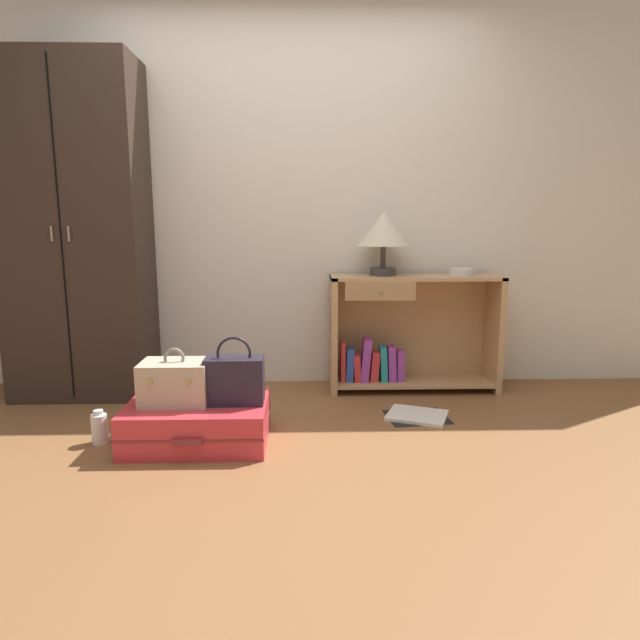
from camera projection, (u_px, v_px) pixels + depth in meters
The scene contains 11 objects.
ground_plane at pixel (283, 472), 2.48m from camera, with size 9.00×9.00×0.00m, color brown.
back_wall at pixel (289, 196), 3.72m from camera, with size 6.40×0.10×2.60m, color silver.
wardrobe at pixel (77, 233), 3.44m from camera, with size 0.86×0.47×2.11m.
bookshelf at pixel (406, 334), 3.68m from camera, with size 1.12×0.35×0.77m.
table_lamp at pixel (384, 231), 3.56m from camera, with size 0.34×0.34×0.42m.
bowl at pixel (462, 272), 3.63m from camera, with size 0.16×0.16×0.05m, color silver.
suitcase_large at pixel (198, 422), 2.81m from camera, with size 0.72×0.54×0.21m.
train_case at pixel (175, 382), 2.76m from camera, with size 0.34×0.25×0.29m.
handbag at pixel (235, 379), 2.76m from camera, with size 0.29×0.15×0.35m.
bottle at pixel (99, 428), 2.79m from camera, with size 0.08×0.08×0.18m.
open_book_on_floor at pixel (417, 416), 3.18m from camera, with size 0.41×0.37×0.02m.
Camera 1 is at (0.10, -2.32, 1.12)m, focal length 30.57 mm.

